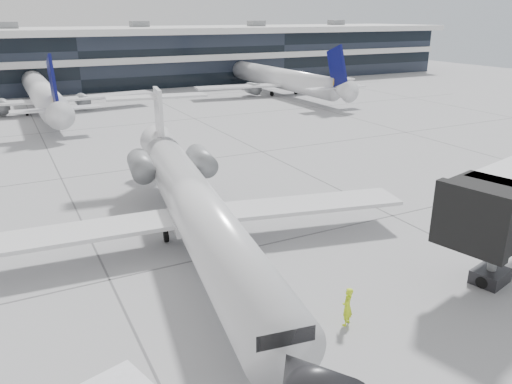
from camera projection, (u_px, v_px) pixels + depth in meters
ground at (270, 243)px, 31.43m from camera, size 220.00×220.00×0.00m
terminal at (70, 61)px, 98.39m from camera, size 170.00×22.00×10.00m
bg_jet_center at (45, 112)px, 74.01m from camera, size 32.00×40.00×9.60m
bg_jet_right at (278, 94)px, 91.30m from camera, size 32.00×40.00×9.60m
regional_jet at (195, 206)px, 30.16m from camera, size 27.45×34.25×7.92m
ramp_worker at (347, 307)px, 22.91m from camera, size 0.83×0.74×1.90m
traffic_cone at (193, 201)px, 37.87m from camera, size 0.46×0.46×0.60m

